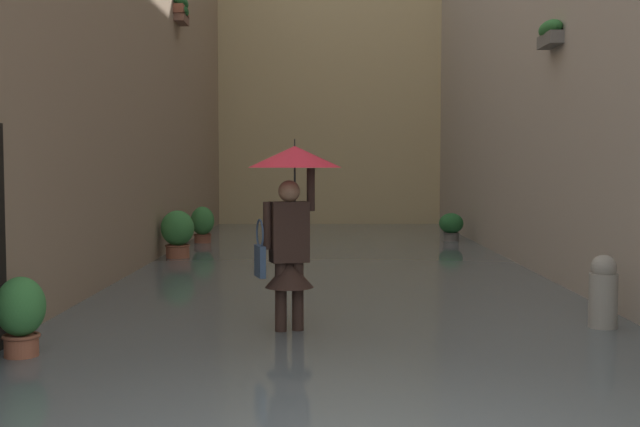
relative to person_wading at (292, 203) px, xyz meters
The scene contains 10 objects.
ground_plane 5.57m from the person_wading, 95.26° to the right, with size 60.00×60.00×0.00m, color slate.
flood_water 5.55m from the person_wading, 95.26° to the right, with size 7.18×24.82×0.11m, color #515B60.
building_facade_right 7.13m from the person_wading, 56.12° to the right, with size 2.04×22.82×8.94m.
building_facade_far 16.46m from the person_wading, 91.80° to the right, with size 9.98×1.80×12.87m, color tan.
person_wading is the anchor object (origin of this frame).
potted_plant_mid_right 6.86m from the person_wading, 69.78° to the right, with size 0.61×0.61×0.99m.
potted_plant_mid_left 10.22m from the person_wading, 108.28° to the right, with size 0.54×0.54×0.74m.
potted_plant_far_right 9.57m from the person_wading, 75.83° to the right, with size 0.51×0.51×0.91m.
potted_plant_near_right 2.78m from the person_wading, 25.03° to the left, with size 0.44×0.44×0.83m.
mooring_bollard 3.40m from the person_wading, behind, with size 0.29×0.29×0.88m.
Camera 1 is at (0.17, 3.99, 1.81)m, focal length 44.45 mm.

